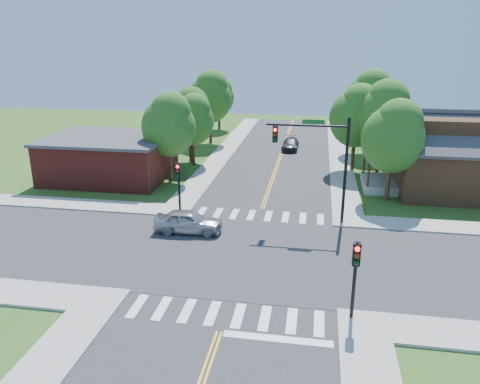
% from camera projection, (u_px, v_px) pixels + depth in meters
% --- Properties ---
extents(ground, '(100.00, 100.00, 0.00)m').
position_uv_depth(ground, '(246.00, 255.00, 26.98)').
color(ground, '#3A561B').
rests_on(ground, ground).
extents(road_ns, '(10.00, 90.00, 0.04)m').
position_uv_depth(road_ns, '(246.00, 255.00, 26.97)').
color(road_ns, '#2D2D30').
rests_on(road_ns, ground).
extents(road_ew, '(90.00, 10.00, 0.04)m').
position_uv_depth(road_ew, '(246.00, 255.00, 26.97)').
color(road_ew, '#2D2D30').
rests_on(road_ew, ground).
extents(intersection_patch, '(10.20, 10.20, 0.06)m').
position_uv_depth(intersection_patch, '(246.00, 255.00, 26.98)').
color(intersection_patch, '#2D2D30').
rests_on(intersection_patch, ground).
extents(sidewalk_ne, '(40.00, 40.00, 0.14)m').
position_uv_depth(sidewalk_ne, '(461.00, 185.00, 39.26)').
color(sidewalk_ne, '#9E9B93').
rests_on(sidewalk_ne, ground).
extents(sidewalk_nw, '(40.00, 40.00, 0.14)m').
position_uv_depth(sidewalk_nw, '(107.00, 168.00, 44.22)').
color(sidewalk_nw, '#9E9B93').
rests_on(sidewalk_nw, ground).
extents(crosswalk_north, '(8.85, 2.00, 0.01)m').
position_uv_depth(crosswalk_north, '(260.00, 215.00, 32.76)').
color(crosswalk_north, white).
rests_on(crosswalk_north, ground).
extents(crosswalk_south, '(8.85, 2.00, 0.01)m').
position_uv_depth(crosswalk_south, '(225.00, 314.00, 21.17)').
color(crosswalk_south, white).
rests_on(crosswalk_south, ground).
extents(centerline, '(0.30, 90.00, 0.01)m').
position_uv_depth(centerline, '(246.00, 254.00, 26.96)').
color(centerline, yellow).
rests_on(centerline, ground).
extents(stop_bar, '(4.60, 0.45, 0.09)m').
position_uv_depth(stop_bar, '(278.00, 340.00, 19.48)').
color(stop_bar, white).
rests_on(stop_bar, ground).
extents(signal_mast_ne, '(5.30, 0.42, 7.20)m').
position_uv_depth(signal_mast_ne, '(320.00, 153.00, 30.04)').
color(signal_mast_ne, black).
rests_on(signal_mast_ne, ground).
extents(signal_pole_se, '(0.34, 0.42, 3.80)m').
position_uv_depth(signal_pole_se, '(356.00, 266.00, 19.99)').
color(signal_pole_se, black).
rests_on(signal_pole_se, ground).
extents(signal_pole_nw, '(0.34, 0.42, 3.80)m').
position_uv_depth(signal_pole_nw, '(179.00, 178.00, 32.22)').
color(signal_pole_nw, black).
rests_on(signal_pole_nw, ground).
extents(house_ne, '(13.05, 8.80, 7.11)m').
position_uv_depth(house_ne, '(463.00, 151.00, 36.85)').
color(house_ne, '#322011').
rests_on(house_ne, ground).
extents(building_nw, '(10.40, 8.40, 3.73)m').
position_uv_depth(building_nw, '(109.00, 157.00, 40.94)').
color(building_nw, maroon).
rests_on(building_nw, ground).
extents(tree_e_a, '(4.59, 4.36, 7.80)m').
position_uv_depth(tree_e_a, '(394.00, 135.00, 34.22)').
color(tree_e_a, '#382314').
rests_on(tree_e_a, ground).
extents(tree_e_b, '(5.05, 4.79, 8.58)m').
position_uv_depth(tree_e_b, '(384.00, 113.00, 40.57)').
color(tree_e_b, '#382314').
rests_on(tree_e_b, ground).
extents(tree_e_c, '(5.21, 4.95, 8.86)m').
position_uv_depth(tree_e_c, '(370.00, 98.00, 48.36)').
color(tree_e_c, '#382314').
rests_on(tree_e_c, ground).
extents(tree_e_d, '(4.38, 4.16, 7.44)m').
position_uv_depth(tree_e_d, '(362.00, 97.00, 56.73)').
color(tree_e_d, '#382314').
rests_on(tree_e_d, ground).
extents(tree_w_a, '(4.55, 4.32, 7.73)m').
position_uv_depth(tree_w_a, '(169.00, 123.00, 38.93)').
color(tree_w_a, '#382314').
rests_on(tree_w_a, ground).
extents(tree_w_b, '(4.37, 4.15, 7.42)m').
position_uv_depth(tree_w_b, '(190.00, 113.00, 45.20)').
color(tree_w_b, '#382314').
rests_on(tree_w_b, ground).
extents(tree_w_c, '(4.96, 4.71, 8.43)m').
position_uv_depth(tree_w_c, '(210.00, 95.00, 52.99)').
color(tree_w_c, '#382314').
rests_on(tree_w_c, ground).
extents(tree_w_d, '(4.03, 3.83, 6.85)m').
position_uv_depth(tree_w_d, '(219.00, 95.00, 61.46)').
color(tree_w_d, '#382314').
rests_on(tree_w_d, ground).
extents(tree_house, '(4.75, 4.52, 8.08)m').
position_uv_depth(tree_house, '(357.00, 114.00, 41.85)').
color(tree_house, '#382314').
rests_on(tree_house, ground).
extents(tree_bldg, '(4.11, 3.90, 6.98)m').
position_uv_depth(tree_bldg, '(193.00, 118.00, 44.13)').
color(tree_bldg, '#382314').
rests_on(tree_bldg, ground).
extents(car_silver, '(2.23, 4.54, 1.48)m').
position_uv_depth(car_silver, '(188.00, 222.00, 29.81)').
color(car_silver, '#B2B3B9').
rests_on(car_silver, ground).
extents(car_dgrey, '(1.84, 4.28, 1.23)m').
position_uv_depth(car_dgrey, '(290.00, 144.00, 51.43)').
color(car_dgrey, '#292C2E').
rests_on(car_dgrey, ground).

